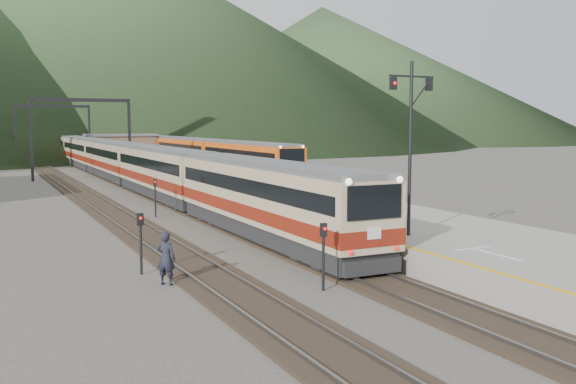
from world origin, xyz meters
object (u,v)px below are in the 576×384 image
worker (166,258)px  second_train (189,153)px  signal_mast (411,130)px  main_train (114,160)px

worker → second_train: bearing=-64.7°
second_train → signal_mast: (-8.12, -55.66, 3.33)m
main_train → worker: main_train is taller
second_train → worker: 58.31m
second_train → worker: size_ratio=30.64×
second_train → worker: (-18.12, -55.41, -1.00)m
second_train → signal_mast: size_ratio=8.18×
main_train → signal_mast: bearing=-85.6°
main_train → second_train: second_train is taller
second_train → signal_mast: bearing=-98.3°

